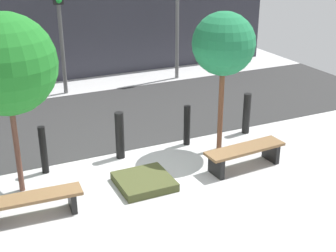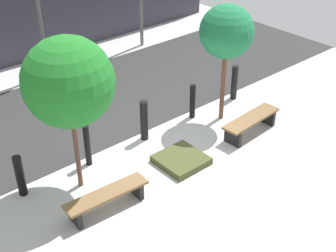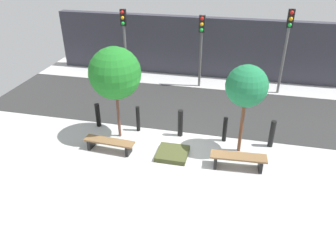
{
  "view_description": "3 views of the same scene",
  "coord_description": "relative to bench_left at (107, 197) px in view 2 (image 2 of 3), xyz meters",
  "views": [
    {
      "loc": [
        -3.02,
        -7.63,
        4.63
      ],
      "look_at": [
        0.53,
        -0.06,
        1.17
      ],
      "focal_mm": 50.0,
      "sensor_mm": 36.0,
      "label": 1
    },
    {
      "loc": [
        -6.05,
        -6.61,
        6.49
      ],
      "look_at": [
        -0.33,
        0.01,
        1.1
      ],
      "focal_mm": 50.0,
      "sensor_mm": 36.0,
      "label": 2
    },
    {
      "loc": [
        1.94,
        -9.21,
        6.49
      ],
      "look_at": [
        -0.16,
        -0.09,
        1.16
      ],
      "focal_mm": 35.0,
      "sensor_mm": 36.0,
      "label": 3
    }
  ],
  "objects": [
    {
      "name": "ground_plane",
      "position": [
        2.22,
        0.28,
        -0.31
      ],
      "size": [
        18.0,
        18.0,
        0.0
      ],
      "primitive_type": "plane",
      "color": "#B4B4B4"
    },
    {
      "name": "road_strip",
      "position": [
        2.22,
        4.06,
        -0.3
      ],
      "size": [
        18.0,
        4.47,
        0.01
      ],
      "primitive_type": "cube",
      "color": "#2E2E2E",
      "rests_on": "ground"
    },
    {
      "name": "building_facade",
      "position": [
        2.22,
        8.19,
        1.24
      ],
      "size": [
        16.2,
        0.5,
        3.09
      ],
      "primitive_type": "cube",
      "color": "#33333D",
      "rests_on": "ground"
    },
    {
      "name": "bench_left",
      "position": [
        0.0,
        0.0,
        0.0
      ],
      "size": [
        1.82,
        0.53,
        0.42
      ],
      "rotation": [
        0.0,
        0.0,
        -0.06
      ],
      "color": "black",
      "rests_on": "ground"
    },
    {
      "name": "bench_right",
      "position": [
        4.44,
        0.0,
        0.03
      ],
      "size": [
        1.82,
        0.58,
        0.47
      ],
      "rotation": [
        0.0,
        0.0,
        0.06
      ],
      "color": "black",
      "rests_on": "ground"
    },
    {
      "name": "planter_bed",
      "position": [
        2.22,
        0.2,
        -0.23
      ],
      "size": [
        1.05,
        1.05,
        0.16
      ],
      "primitive_type": "cube",
      "color": "#404524",
      "rests_on": "ground"
    },
    {
      "name": "tree_behind_left_bench",
      "position": [
        0.0,
        1.03,
        2.2
      ],
      "size": [
        1.82,
        1.82,
        3.42
      ],
      "color": "brown",
      "rests_on": "ground"
    },
    {
      "name": "tree_behind_right_bench",
      "position": [
        4.44,
        1.03,
        2.13
      ],
      "size": [
        1.36,
        1.36,
        3.14
      ],
      "color": "brown",
      "rests_on": "ground"
    },
    {
      "name": "bollard_far_left",
      "position": [
        -1.09,
        1.58,
        0.17
      ],
      "size": [
        0.19,
        0.19,
        0.96
      ],
      "primitive_type": "cylinder",
      "color": "black",
      "rests_on": "ground"
    },
    {
      "name": "bollard_left",
      "position": [
        0.56,
        1.58,
        0.21
      ],
      "size": [
        0.14,
        0.14,
        1.03
      ],
      "primitive_type": "cylinder",
      "color": "black",
      "rests_on": "ground"
    },
    {
      "name": "bollard_center",
      "position": [
        2.22,
        1.58,
        0.23
      ],
      "size": [
        0.19,
        0.19,
        1.07
      ],
      "primitive_type": "cylinder",
      "color": "black",
      "rests_on": "ground"
    },
    {
      "name": "bollard_right",
      "position": [
        3.87,
        1.58,
        0.17
      ],
      "size": [
        0.15,
        0.15,
        0.96
      ],
      "primitive_type": "cylinder",
      "color": "black",
      "rests_on": "ground"
    },
    {
      "name": "bollard_far_right",
      "position": [
        5.53,
        1.58,
        0.2
      ],
      "size": [
        0.18,
        0.18,
        1.02
      ],
      "primitive_type": "cylinder",
      "color": "black",
      "rests_on": "ground"
    },
    {
      "name": "traffic_light_mid_west",
      "position": [
        2.22,
        6.58,
        2.11
      ],
      "size": [
        0.28,
        0.27,
        3.49
      ],
      "color": "#545454",
      "rests_on": "ground"
    }
  ]
}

